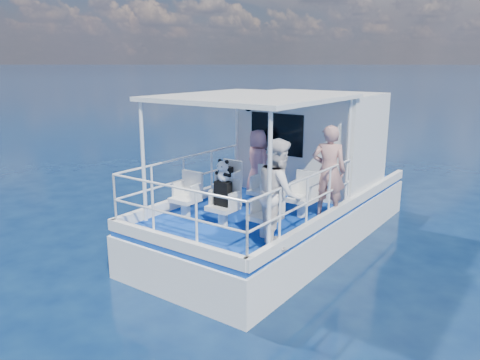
# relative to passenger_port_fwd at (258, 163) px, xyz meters

# --- Properties ---
(ground) EXTENTS (2000.00, 2000.00, 0.00)m
(ground) POSITION_rel_passenger_port_fwd_xyz_m (0.63, -0.97, -1.63)
(ground) COLOR #081B3E
(ground) RESTS_ON ground
(hull) EXTENTS (3.00, 7.00, 1.60)m
(hull) POSITION_rel_passenger_port_fwd_xyz_m (0.63, 0.03, -1.63)
(hull) COLOR white
(hull) RESTS_ON ground
(deck) EXTENTS (2.90, 6.90, 0.10)m
(deck) POSITION_rel_passenger_port_fwd_xyz_m (0.63, 0.03, -0.78)
(deck) COLOR navy
(deck) RESTS_ON hull
(cabin) EXTENTS (2.85, 2.00, 2.20)m
(cabin) POSITION_rel_passenger_port_fwd_xyz_m (0.63, 1.33, 0.37)
(cabin) COLOR white
(cabin) RESTS_ON deck
(canopy) EXTENTS (3.00, 3.20, 0.08)m
(canopy) POSITION_rel_passenger_port_fwd_xyz_m (0.63, -1.17, 1.51)
(canopy) COLOR white
(canopy) RESTS_ON cabin
(canopy_posts) EXTENTS (2.77, 2.97, 2.20)m
(canopy_posts) POSITION_rel_passenger_port_fwd_xyz_m (0.63, -1.22, 0.37)
(canopy_posts) COLOR white
(canopy_posts) RESTS_ON deck
(railings) EXTENTS (2.84, 3.59, 1.00)m
(railings) POSITION_rel_passenger_port_fwd_xyz_m (0.63, -1.55, -0.23)
(railings) COLOR white
(railings) RESTS_ON deck
(seat_port_fwd) EXTENTS (0.48, 0.46, 0.38)m
(seat_port_fwd) POSITION_rel_passenger_port_fwd_xyz_m (-0.27, -0.77, -0.54)
(seat_port_fwd) COLOR silver
(seat_port_fwd) RESTS_ON deck
(seat_center_fwd) EXTENTS (0.48, 0.46, 0.38)m
(seat_center_fwd) POSITION_rel_passenger_port_fwd_xyz_m (0.63, -0.77, -0.54)
(seat_center_fwd) COLOR silver
(seat_center_fwd) RESTS_ON deck
(seat_stbd_fwd) EXTENTS (0.48, 0.46, 0.38)m
(seat_stbd_fwd) POSITION_rel_passenger_port_fwd_xyz_m (1.53, -0.77, -0.54)
(seat_stbd_fwd) COLOR silver
(seat_stbd_fwd) RESTS_ON deck
(seat_port_aft) EXTENTS (0.48, 0.46, 0.38)m
(seat_port_aft) POSITION_rel_passenger_port_fwd_xyz_m (-0.27, -2.07, -0.54)
(seat_port_aft) COLOR silver
(seat_port_aft) RESTS_ON deck
(seat_center_aft) EXTENTS (0.48, 0.46, 0.38)m
(seat_center_aft) POSITION_rel_passenger_port_fwd_xyz_m (0.63, -2.07, -0.54)
(seat_center_aft) COLOR silver
(seat_center_aft) RESTS_ON deck
(seat_stbd_aft) EXTENTS (0.48, 0.46, 0.38)m
(seat_stbd_aft) POSITION_rel_passenger_port_fwd_xyz_m (1.53, -2.07, -0.54)
(seat_stbd_aft) COLOR silver
(seat_stbd_aft) RESTS_ON deck
(passenger_port_fwd) EXTENTS (0.66, 0.58, 1.46)m
(passenger_port_fwd) POSITION_rel_passenger_port_fwd_xyz_m (0.00, 0.00, 0.00)
(passenger_port_fwd) COLOR #CA838F
(passenger_port_fwd) RESTS_ON deck
(passenger_stbd_fwd) EXTENTS (0.75, 0.63, 1.75)m
(passenger_stbd_fwd) POSITION_rel_passenger_port_fwd_xyz_m (1.88, -0.41, 0.15)
(passenger_stbd_fwd) COLOR tan
(passenger_stbd_fwd) RESTS_ON deck
(passenger_stbd_aft) EXTENTS (1.03, 1.07, 1.73)m
(passenger_stbd_aft) POSITION_rel_passenger_port_fwd_xyz_m (1.88, -2.24, 0.14)
(passenger_stbd_aft) COLOR white
(passenger_stbd_aft) RESTS_ON deck
(backpack_port) EXTENTS (0.29, 0.16, 0.38)m
(backpack_port) POSITION_rel_passenger_port_fwd_xyz_m (-0.26, -0.82, -0.16)
(backpack_port) COLOR black
(backpack_port) RESTS_ON seat_port_fwd
(backpack_center) EXTENTS (0.29, 0.17, 0.44)m
(backpack_center) POSITION_rel_passenger_port_fwd_xyz_m (0.63, -2.06, -0.13)
(backpack_center) COLOR black
(backpack_center) RESTS_ON seat_center_aft
(compact_camera) EXTENTS (0.09, 0.05, 0.05)m
(compact_camera) POSITION_rel_passenger_port_fwd_xyz_m (-0.25, -0.82, 0.06)
(compact_camera) COLOR black
(compact_camera) RESTS_ON backpack_port
(panda) EXTENTS (0.26, 0.21, 0.39)m
(panda) POSITION_rel_passenger_port_fwd_xyz_m (0.64, -2.05, 0.29)
(panda) COLOR silver
(panda) RESTS_ON backpack_center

